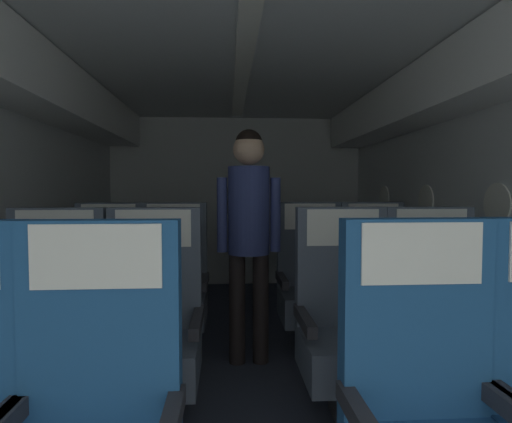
# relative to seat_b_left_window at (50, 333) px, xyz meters

# --- Properties ---
(ground) EXTENTS (3.37, 5.98, 0.02)m
(ground) POSITION_rel_seat_b_left_window_xyz_m (1.02, 0.30, -0.46)
(ground) COLOR #2D3342
(fuselage_shell) EXTENTS (3.25, 5.63, 2.13)m
(fuselage_shell) POSITION_rel_seat_b_left_window_xyz_m (1.02, 0.54, 1.09)
(fuselage_shell) COLOR silver
(fuselage_shell) RESTS_ON ground
(seat_b_left_window) EXTENTS (0.53, 0.49, 1.09)m
(seat_b_left_window) POSITION_rel_seat_b_left_window_xyz_m (0.00, 0.00, 0.00)
(seat_b_left_window) COLOR #38383D
(seat_b_left_window) RESTS_ON ground
(seat_b_left_aisle) EXTENTS (0.53, 0.49, 1.09)m
(seat_b_left_aisle) POSITION_rel_seat_b_left_window_xyz_m (0.51, 0.00, 0.00)
(seat_b_left_aisle) COLOR #38383D
(seat_b_left_aisle) RESTS_ON ground
(seat_b_right_aisle) EXTENTS (0.53, 0.49, 1.09)m
(seat_b_right_aisle) POSITION_rel_seat_b_left_window_xyz_m (2.03, -0.02, 0.00)
(seat_b_right_aisle) COLOR #38383D
(seat_b_right_aisle) RESTS_ON ground
(seat_b_right_window) EXTENTS (0.53, 0.49, 1.09)m
(seat_b_right_window) POSITION_rel_seat_b_left_window_xyz_m (1.53, -0.01, 0.00)
(seat_b_right_window) COLOR #38383D
(seat_b_right_window) RESTS_ON ground
(seat_c_left_window) EXTENTS (0.53, 0.49, 1.09)m
(seat_c_left_window) POSITION_rel_seat_b_left_window_xyz_m (0.01, 0.94, 0.00)
(seat_c_left_window) COLOR #38383D
(seat_c_left_window) RESTS_ON ground
(seat_c_left_aisle) EXTENTS (0.53, 0.49, 1.09)m
(seat_c_left_aisle) POSITION_rel_seat_b_left_window_xyz_m (0.50, 0.95, 0.00)
(seat_c_left_aisle) COLOR #38383D
(seat_c_left_aisle) RESTS_ON ground
(seat_c_right_aisle) EXTENTS (0.53, 0.49, 1.09)m
(seat_c_right_aisle) POSITION_rel_seat_b_left_window_xyz_m (2.04, 0.93, 0.00)
(seat_c_right_aisle) COLOR #38383D
(seat_c_right_aisle) RESTS_ON ground
(seat_c_right_window) EXTENTS (0.53, 0.49, 1.09)m
(seat_c_right_window) POSITION_rel_seat_b_left_window_xyz_m (1.54, 0.96, 0.00)
(seat_c_right_window) COLOR #38383D
(seat_c_right_window) RESTS_ON ground
(flight_attendant) EXTENTS (0.43, 0.28, 1.59)m
(flight_attendant) POSITION_rel_seat_b_left_window_xyz_m (1.05, 0.65, 0.52)
(flight_attendant) COLOR black
(flight_attendant) RESTS_ON ground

